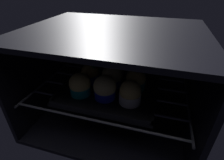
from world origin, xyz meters
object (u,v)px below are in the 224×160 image
muffin_row2_col2 (138,70)px  muffin_row0_col1 (105,88)px  muffin_row2_col1 (117,67)px  muffin_row1_col0 (90,74)px  muffin_row1_col2 (136,80)px  muffin_row0_col2 (130,93)px  muffin_row2_col0 (98,64)px  muffin_row1_col1 (112,77)px  baking_tray (112,86)px  muffin_row0_col0 (80,85)px

muffin_row2_col2 → muffin_row0_col1: bearing=-116.6°
muffin_row2_col1 → muffin_row2_col2: (8.43, 0.21, -0.33)cm
muffin_row1_col0 → muffin_row1_col2: 17.30cm
muffin_row0_col2 → muffin_row2_col1: bearing=118.4°
muffin_row2_col0 → muffin_row1_col1: bearing=-44.7°
muffin_row1_col1 → muffin_row2_col1: 8.14cm
muffin_row1_col0 → muffin_row2_col1: bearing=44.5°
muffin_row1_col1 → muffin_row0_col1: bearing=-90.7°
muffin_row0_col2 → muffin_row1_col0: bearing=154.1°
muffin_row1_col0 → muffin_row1_col1: (8.54, -0.09, 0.36)cm
muffin_row1_col0 → muffin_row1_col1: 8.55cm
muffin_row1_col1 → muffin_row2_col0: muffin_row2_col0 is taller
muffin_row0_col1 → muffin_row1_col1: size_ratio=1.01×
muffin_row1_col2 → muffin_row0_col1: bearing=-137.6°
baking_tray → muffin_row0_col2: size_ratio=4.28×
muffin_row0_col2 → muffin_row1_col2: 8.23cm
muffin_row1_col0 → muffin_row1_col2: size_ratio=0.92×
muffin_row2_col1 → muffin_row0_col2: bearing=-61.6°
muffin_row1_col1 → muffin_row2_col2: 11.61cm
muffin_row0_col0 → muffin_row0_col1: size_ratio=0.96×
muffin_row0_col1 → muffin_row0_col2: size_ratio=1.04×
muffin_row0_col0 → muffin_row2_col0: bearing=88.3°
muffin_row0_col2 → muffin_row1_col0: (-16.98, 8.24, -0.26)cm
muffin_row1_col1 → muffin_row2_col2: bearing=45.9°
muffin_row1_col1 → muffin_row2_col1: muffin_row2_col1 is taller
muffin_row0_col2 → muffin_row1_col0: size_ratio=1.07×
baking_tray → muffin_row2_col0: 12.20cm
muffin_row2_col1 → muffin_row2_col2: 8.44cm
muffin_row1_col0 → muffin_row0_col1: bearing=-43.8°
muffin_row1_col0 → muffin_row2_col1: 11.49cm
muffin_row0_col1 → muffin_row2_col2: size_ratio=1.07×
muffin_row0_col1 → muffin_row2_col0: (-8.10, 16.10, 0.11)cm
muffin_row0_col2 → muffin_row2_col2: bearing=91.2°
baking_tray → muffin_row0_col2: muffin_row0_col2 is taller
baking_tray → muffin_row2_col0: muffin_row2_col0 is taller
muffin_row1_col2 → muffin_row2_col2: 8.29cm
muffin_row0_col2 → muffin_row1_col2: size_ratio=0.99×
muffin_row0_col0 → muffin_row1_col2: bearing=25.9°
muffin_row1_col1 → muffin_row1_col2: bearing=0.5°
muffin_row1_col2 → muffin_row2_col0: muffin_row2_col0 is taller
muffin_row0_col0 → muffin_row1_col1: 12.07cm
muffin_row2_col0 → muffin_row2_col2: 16.27cm
baking_tray → muffin_row1_col0: bearing=-179.7°
baking_tray → muffin_row0_col0: muffin_row0_col0 is taller
muffin_row1_col0 → muffin_row0_col2: bearing=-25.9°
muffin_row0_col1 → muffin_row2_col0: muffin_row2_col0 is taller
muffin_row1_col0 → muffin_row2_col0: (0.36, 8.00, 0.51)cm
muffin_row1_col0 → muffin_row2_col2: size_ratio=0.96×
baking_tray → muffin_row0_col0: 12.82cm
muffin_row0_col1 → muffin_row2_col1: same height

